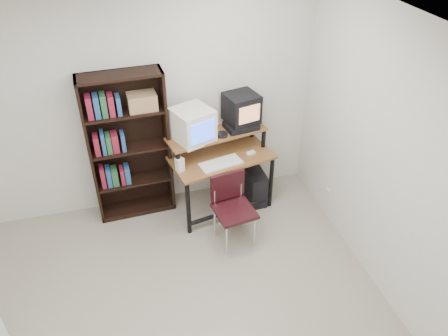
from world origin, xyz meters
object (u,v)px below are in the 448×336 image
object	(u,v)px
crt_tv	(242,108)
pc_tower	(254,185)
school_chair	(232,203)
bookshelf	(129,145)
computer_desk	(221,160)
crt_monitor	(193,125)

from	to	relation	value
crt_tv	pc_tower	world-z (taller)	crt_tv
pc_tower	school_chair	size ratio (longest dim) A/B	0.56
school_chair	bookshelf	xyz separation A→B (m)	(-0.97, 0.80, 0.41)
crt_tv	bookshelf	distance (m)	1.33
crt_tv	pc_tower	bearing A→B (deg)	-60.98
pc_tower	bookshelf	size ratio (longest dim) A/B	0.26
crt_tv	school_chair	size ratio (longest dim) A/B	0.51
school_chair	bookshelf	world-z (taller)	bookshelf
pc_tower	computer_desk	bearing A→B (deg)	-177.41
computer_desk	crt_tv	bearing A→B (deg)	20.41
computer_desk	school_chair	xyz separation A→B (m)	(-0.03, -0.57, -0.19)
computer_desk	school_chair	distance (m)	0.60
school_chair	crt_tv	bearing A→B (deg)	58.35
bookshelf	computer_desk	bearing A→B (deg)	-15.88
computer_desk	crt_tv	size ratio (longest dim) A/B	2.98
bookshelf	crt_monitor	bearing A→B (deg)	-17.47
pc_tower	bookshelf	xyz separation A→B (m)	(-1.44, 0.21, 0.69)
bookshelf	pc_tower	bearing A→B (deg)	-10.91
school_chair	pc_tower	bearing A→B (deg)	43.59
bookshelf	school_chair	bearing A→B (deg)	-42.20
computer_desk	school_chair	bearing A→B (deg)	-104.42
crt_tv	school_chair	xyz separation A→B (m)	(-0.32, -0.75, -0.72)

